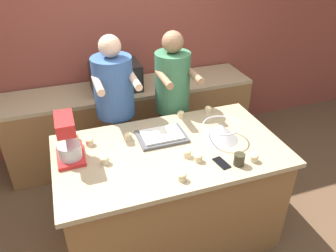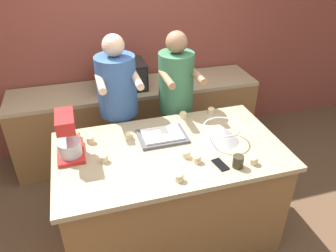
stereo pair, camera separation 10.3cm
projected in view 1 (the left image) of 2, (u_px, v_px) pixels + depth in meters
ground_plane at (170, 231)px, 3.07m from camera, size 16.00×16.00×0.00m
back_wall at (121, 38)px, 3.73m from camera, size 10.00×0.06×2.70m
island_counter at (170, 193)px, 2.82m from camera, size 1.79×1.01×0.95m
back_counter at (133, 121)px, 3.92m from camera, size 2.80×0.60×0.89m
person_left at (117, 119)px, 3.10m from camera, size 0.37×0.52×1.68m
person_right at (172, 110)px, 3.26m from camera, size 0.35×0.51×1.66m
stand_mixer at (68, 140)px, 2.39m from camera, size 0.20×0.30×0.35m
mixing_bowl at (221, 131)px, 2.66m from camera, size 0.31×0.31×0.13m
baking_tray at (162, 136)px, 2.70m from camera, size 0.39×0.29×0.04m
microwave_oven at (116, 77)px, 3.57m from camera, size 0.53×0.39×0.29m
cell_phone at (221, 163)px, 2.41m from camera, size 0.09×0.15×0.01m
drinking_glass at (239, 159)px, 2.38m from camera, size 0.08×0.08×0.09m
cupcake_0 at (208, 109)px, 3.05m from camera, size 0.06×0.06×0.06m
cupcake_1 at (198, 158)px, 2.42m from camera, size 0.06×0.06×0.06m
cupcake_2 at (254, 158)px, 2.42m from camera, size 0.06×0.06×0.06m
cupcake_3 at (182, 176)px, 2.24m from camera, size 0.06×0.06×0.06m
cupcake_4 at (75, 136)px, 2.66m from camera, size 0.06×0.06×0.06m
cupcake_5 at (128, 136)px, 2.66m from camera, size 0.06×0.06×0.06m
cupcake_6 at (181, 114)px, 2.98m from camera, size 0.06×0.06×0.06m
cupcake_7 at (187, 153)px, 2.47m from camera, size 0.06×0.06×0.06m
cupcake_8 at (105, 160)px, 2.40m from camera, size 0.06×0.06×0.06m
cupcake_9 at (89, 141)px, 2.60m from camera, size 0.06×0.06×0.06m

